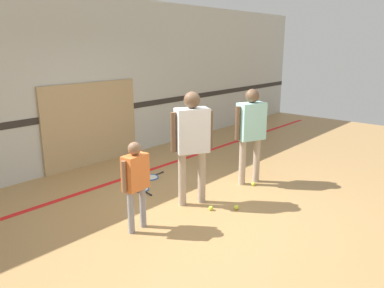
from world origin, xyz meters
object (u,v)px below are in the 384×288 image
object	(u,v)px
person_instructor	(192,136)
person_student_right	(251,126)
tennis_ball_near_instructor	(211,208)
racket_second_spare	(150,177)
tennis_ball_stray_right	(236,207)
tennis_ball_by_spare_racket	(143,187)
tennis_ball_stray_left	(253,184)
racket_spare_on_floor	(141,189)
person_student_left	(136,177)

from	to	relation	value
person_instructor	person_student_right	distance (m)	1.30
tennis_ball_near_instructor	racket_second_spare	bearing A→B (deg)	77.97
racket_second_spare	tennis_ball_stray_right	size ratio (longest dim) A/B	8.23
tennis_ball_by_spare_racket	tennis_ball_stray_left	xyz separation A→B (m)	(1.30, -1.30, 0.00)
racket_spare_on_floor	tennis_ball_stray_left	distance (m)	1.87
person_instructor	person_student_left	distance (m)	1.12
person_student_right	racket_spare_on_floor	world-z (taller)	person_student_right
tennis_ball_near_instructor	tennis_ball_stray_left	bearing A→B (deg)	2.85
person_instructor	tennis_ball_stray_right	distance (m)	1.21
racket_second_spare	tennis_ball_near_instructor	xyz separation A→B (m)	(-0.35, -1.66, 0.02)
racket_spare_on_floor	person_instructor	bearing A→B (deg)	19.66
person_student_left	tennis_ball_by_spare_racket	xyz separation A→B (m)	(0.99, 1.01, -0.69)
tennis_ball_stray_left	person_student_left	bearing A→B (deg)	172.79
person_student_left	person_student_right	xyz separation A→B (m)	(2.37, -0.15, 0.28)
person_student_left	tennis_ball_by_spare_racket	size ratio (longest dim) A/B	17.62
person_instructor	tennis_ball_stray_left	bearing A→B (deg)	15.24
tennis_ball_stray_right	tennis_ball_stray_left	bearing A→B (deg)	18.28
racket_second_spare	tennis_ball_near_instructor	world-z (taller)	tennis_ball_near_instructor
person_instructor	tennis_ball_near_instructor	size ratio (longest dim) A/B	25.32
person_student_right	racket_spare_on_floor	xyz separation A→B (m)	(-1.44, 1.13, -0.98)
racket_spare_on_floor	tennis_ball_stray_right	bearing A→B (deg)	25.25
person_student_left	person_student_right	distance (m)	2.39
racket_spare_on_floor	tennis_ball_near_instructor	size ratio (longest dim) A/B	7.40
tennis_ball_stray_left	tennis_ball_stray_right	bearing A→B (deg)	-161.72
tennis_ball_stray_left	racket_second_spare	bearing A→B (deg)	118.60
person_instructor	racket_second_spare	size ratio (longest dim) A/B	3.08
person_instructor	racket_spare_on_floor	xyz separation A→B (m)	(-0.15, 0.97, -1.02)
person_instructor	racket_second_spare	distance (m)	1.69
racket_spare_on_floor	tennis_ball_near_instructor	world-z (taller)	tennis_ball_near_instructor
person_student_left	tennis_ball_stray_right	size ratio (longest dim) A/B	17.62
person_instructor	person_student_left	xyz separation A→B (m)	(-1.08, -0.01, -0.31)
person_student_right	tennis_ball_stray_left	world-z (taller)	person_student_right
person_student_right	tennis_ball_stray_right	world-z (taller)	person_student_right
person_instructor	racket_spare_on_floor	size ratio (longest dim) A/B	3.42
person_student_left	racket_spare_on_floor	xyz separation A→B (m)	(0.93, 0.98, -0.71)
racket_second_spare	tennis_ball_stray_right	distance (m)	1.92
person_instructor	person_student_left	world-z (taller)	person_instructor
racket_second_spare	tennis_ball_stray_right	bearing A→B (deg)	-97.21
person_instructor	racket_second_spare	world-z (taller)	person_instructor
tennis_ball_by_spare_racket	racket_second_spare	bearing A→B (deg)	34.86
racket_second_spare	person_student_left	bearing A→B (deg)	-142.01
tennis_ball_stray_right	racket_second_spare	bearing A→B (deg)	87.35
racket_second_spare	tennis_ball_by_spare_racket	xyz separation A→B (m)	(-0.43, -0.30, 0.02)
person_instructor	tennis_ball_stray_right	size ratio (longest dim) A/B	25.32
person_student_right	racket_spare_on_floor	bearing A→B (deg)	-16.16
tennis_ball_stray_left	tennis_ball_by_spare_racket	bearing A→B (deg)	135.05
racket_second_spare	tennis_ball_stray_left	world-z (taller)	tennis_ball_stray_left
racket_second_spare	racket_spare_on_floor	bearing A→B (deg)	-151.34
tennis_ball_stray_left	person_student_right	bearing A→B (deg)	62.88
racket_spare_on_floor	tennis_ball_by_spare_racket	distance (m)	0.08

